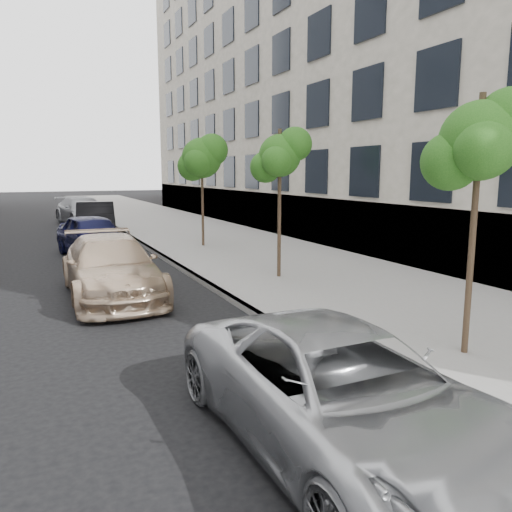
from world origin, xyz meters
TOP-DOWN VIEW (x-y plane):
  - ground at (0.00, 0.00)m, footprint 160.00×160.00m
  - sidewalk at (4.30, 24.00)m, footprint 6.40×72.00m
  - curb at (1.18, 24.00)m, footprint 0.15×72.00m
  - tree_near at (3.23, 1.50)m, footprint 1.57×1.37m
  - tree_mid at (3.23, 8.00)m, footprint 1.53×1.33m
  - tree_far at (3.23, 14.50)m, footprint 1.84×1.64m
  - minivan at (-0.10, 0.15)m, footprint 2.29×4.84m
  - suv at (-1.29, 8.12)m, footprint 2.08×5.05m
  - sedan_blue at (-0.96, 14.33)m, footprint 2.50×4.67m
  - sedan_black at (-0.10, 20.49)m, footprint 2.28×5.01m
  - sedan_rear at (-0.10, 26.20)m, footprint 3.07×5.68m

SIDE VIEW (x-z plane):
  - ground at x=0.00m, z-range 0.00..0.00m
  - sidewalk at x=4.30m, z-range 0.00..0.14m
  - curb at x=1.18m, z-range 0.00..0.14m
  - minivan at x=-0.10m, z-range 0.00..1.33m
  - suv at x=-1.29m, z-range 0.00..1.46m
  - sedan_blue at x=-0.96m, z-range 0.00..1.51m
  - sedan_rear at x=-0.10m, z-range 0.00..1.56m
  - sedan_black at x=-0.10m, z-range 0.00..1.59m
  - tree_mid at x=3.23m, z-range 1.40..5.43m
  - tree_near at x=3.23m, z-range 1.41..5.50m
  - tree_far at x=3.23m, z-range 1.38..5.67m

